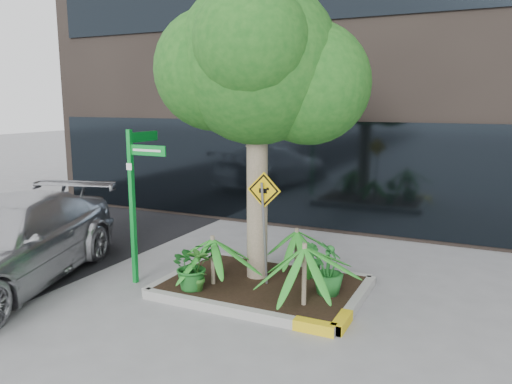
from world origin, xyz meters
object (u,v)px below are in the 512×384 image
at_px(street_sign_post, 136,189).
at_px(tree, 258,63).
at_px(parked_car, 5,244).
at_px(cattle_sign, 264,210).

bearing_deg(street_sign_post, tree, 23.98).
relative_size(tree, parked_car, 1.00).
xyz_separation_m(parked_car, street_sign_post, (1.96, 1.12, 0.91)).
relative_size(parked_car, cattle_sign, 2.73).
bearing_deg(cattle_sign, parked_car, -159.05).
distance_m(tree, parked_car, 5.29).
distance_m(street_sign_post, cattle_sign, 2.28).
height_order(parked_car, street_sign_post, street_sign_post).
height_order(tree, cattle_sign, tree).
bearing_deg(cattle_sign, street_sign_post, -168.85).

